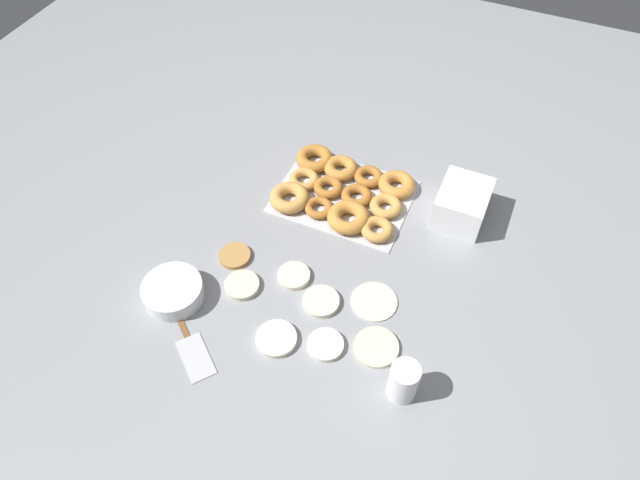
% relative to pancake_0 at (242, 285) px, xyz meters
% --- Properties ---
extents(ground_plane, '(3.00, 3.00, 0.00)m').
position_rel_pancake_0_xyz_m(ground_plane, '(-0.15, -0.11, -0.01)').
color(ground_plane, gray).
extents(pancake_0, '(0.09, 0.09, 0.01)m').
position_rel_pancake_0_xyz_m(pancake_0, '(0.00, 0.00, 0.00)').
color(pancake_0, beige).
rests_on(pancake_0, ground_plane).
extents(pancake_1, '(0.09, 0.09, 0.01)m').
position_rel_pancake_0_xyz_m(pancake_1, '(-0.26, 0.07, -0.00)').
color(pancake_1, silver).
rests_on(pancake_1, ground_plane).
extents(pancake_2, '(0.08, 0.08, 0.01)m').
position_rel_pancake_0_xyz_m(pancake_2, '(0.06, -0.07, -0.00)').
color(pancake_2, '#B27F42').
rests_on(pancake_2, ground_plane).
extents(pancake_3, '(0.08, 0.08, 0.01)m').
position_rel_pancake_0_xyz_m(pancake_3, '(-0.11, -0.08, -0.00)').
color(pancake_3, beige).
rests_on(pancake_3, ground_plane).
extents(pancake_4, '(0.10, 0.10, 0.01)m').
position_rel_pancake_0_xyz_m(pancake_4, '(-0.14, 0.10, 0.00)').
color(pancake_4, silver).
rests_on(pancake_4, ground_plane).
extents(pancake_5, '(0.09, 0.09, 0.01)m').
position_rel_pancake_0_xyz_m(pancake_5, '(-0.20, -0.03, -0.00)').
color(pancake_5, beige).
rests_on(pancake_5, ground_plane).
extents(pancake_6, '(0.12, 0.12, 0.01)m').
position_rel_pancake_0_xyz_m(pancake_6, '(-0.32, -0.09, -0.00)').
color(pancake_6, beige).
rests_on(pancake_6, ground_plane).
extents(pancake_7, '(0.11, 0.11, 0.01)m').
position_rel_pancake_0_xyz_m(pancake_7, '(-0.37, 0.03, -0.00)').
color(pancake_7, beige).
rests_on(pancake_7, ground_plane).
extents(donut_tray, '(0.37, 0.29, 0.04)m').
position_rel_pancake_0_xyz_m(donut_tray, '(-0.11, -0.39, 0.01)').
color(donut_tray, silver).
rests_on(donut_tray, ground_plane).
extents(batter_bowl, '(0.15, 0.15, 0.05)m').
position_rel_pancake_0_xyz_m(batter_bowl, '(0.14, 0.09, 0.02)').
color(batter_bowl, white).
rests_on(batter_bowl, ground_plane).
extents(container_stack, '(0.13, 0.16, 0.10)m').
position_rel_pancake_0_xyz_m(container_stack, '(-0.44, -0.45, 0.04)').
color(container_stack, white).
rests_on(container_stack, ground_plane).
extents(paper_cup, '(0.07, 0.07, 0.11)m').
position_rel_pancake_0_xyz_m(paper_cup, '(-0.45, 0.11, 0.05)').
color(paper_cup, white).
rests_on(paper_cup, ground_plane).
extents(spatula, '(0.23, 0.19, 0.01)m').
position_rel_pancake_0_xyz_m(spatula, '(0.03, 0.20, -0.00)').
color(spatula, brown).
rests_on(spatula, ground_plane).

